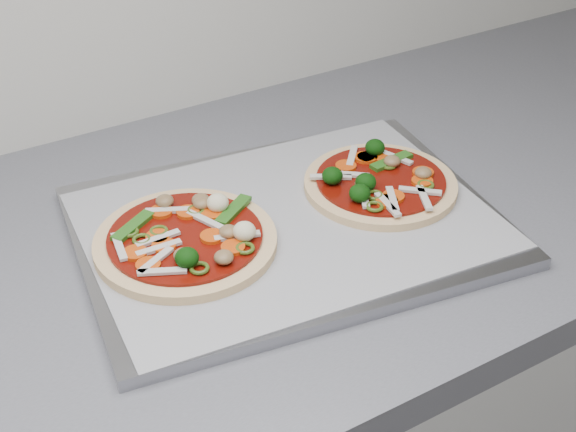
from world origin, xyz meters
TOP-DOWN VIEW (x-y plane):
  - baking_tray at (0.72, 1.27)m, footprint 0.50×0.40m
  - parchment at (0.72, 1.27)m, footprint 0.46×0.35m
  - pizza_left at (0.60, 1.28)m, footprint 0.26×0.26m
  - pizza_right at (0.84, 1.27)m, footprint 0.24×0.24m

SIDE VIEW (x-z plane):
  - baking_tray at x=0.72m, z-range 0.90..0.91m
  - parchment at x=0.72m, z-range 0.91..0.92m
  - pizza_right at x=0.84m, z-range 0.91..0.94m
  - pizza_left at x=0.60m, z-range 0.91..0.94m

